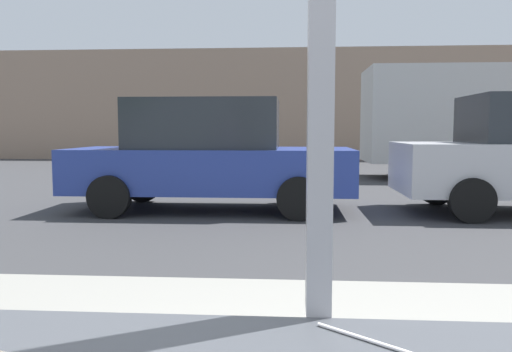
{
  "coord_description": "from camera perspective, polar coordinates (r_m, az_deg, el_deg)",
  "views": [
    {
      "loc": [
        -0.06,
        -0.93,
        1.31
      ],
      "look_at": [
        -0.31,
        2.73,
        0.97
      ],
      "focal_mm": 35.45,
      "sensor_mm": 36.0,
      "label": 1
    }
  ],
  "objects": [
    {
      "name": "box_truck",
      "position": [
        14.81,
        23.7,
        5.93
      ],
      "size": [
        6.19,
        2.44,
        2.95
      ],
      "color": "beige",
      "rests_on": "ground"
    },
    {
      "name": "ground_plane",
      "position": [
        9.03,
        4.28,
        -3.12
      ],
      "size": [
        60.0,
        60.0,
        0.0
      ],
      "primitive_type": "plane",
      "color": "#38383A"
    },
    {
      "name": "building_facade_far",
      "position": [
        22.57,
        4.13,
        8.01
      ],
      "size": [
        28.0,
        1.2,
        4.81
      ],
      "primitive_type": "cube",
      "color": "gray",
      "rests_on": "ground"
    },
    {
      "name": "loose_straw",
      "position": [
        0.95,
        11.91,
        -17.46
      ],
      "size": [
        0.15,
        0.12,
        0.01
      ],
      "primitive_type": "cylinder",
      "rotation": [
        0.0,
        1.57,
        -0.68
      ],
      "color": "white",
      "rests_on": "window_counter"
    },
    {
      "name": "parked_car_blue",
      "position": [
        8.23,
        -5.27,
        2.34
      ],
      "size": [
        4.52,
        1.9,
        1.79
      ],
      "color": "#283D93",
      "rests_on": "ground"
    }
  ]
}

